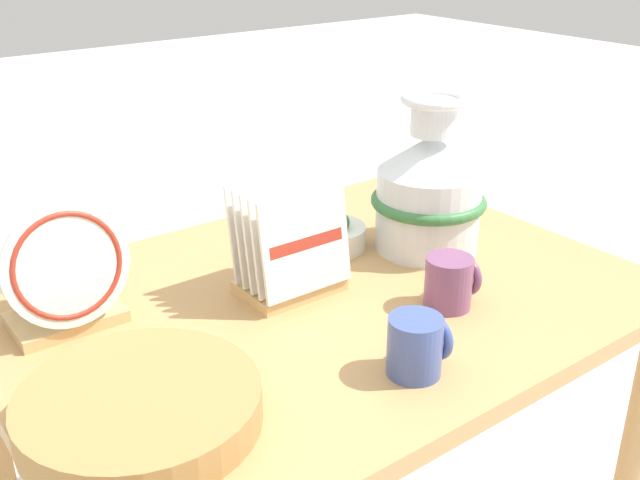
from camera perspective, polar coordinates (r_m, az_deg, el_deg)
display_table at (r=1.46m, az=-0.00°, el=-7.02°), size 1.19×0.87×0.71m
ceramic_vase at (r=1.57m, az=8.32°, el=3.92°), size 0.24×0.24×0.33m
dish_rack_round_plates at (r=1.34m, az=-19.12°, el=-2.56°), size 0.21×0.15×0.24m
dish_rack_square_plates at (r=1.39m, az=-2.39°, el=-0.72°), size 0.19×0.14×0.21m
wicker_charger_stack at (r=1.10m, az=-13.57°, el=-12.28°), size 0.34×0.34×0.05m
mug_cobalt_glaze at (r=1.17m, az=7.40°, el=-7.94°), size 0.09×0.09×0.10m
mug_plum_glaze at (r=1.37m, az=9.90°, el=-3.14°), size 0.09×0.09×0.10m
fruit_bowl at (r=1.59m, az=0.78°, el=0.57°), size 0.15×0.15×0.09m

